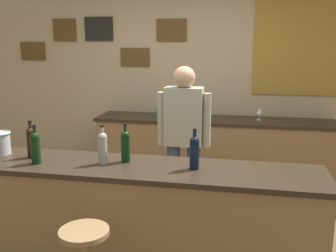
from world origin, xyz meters
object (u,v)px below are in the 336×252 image
object	(u,v)px
wine_bottle_a	(31,141)
wine_glass_a	(178,109)
wine_bottle_b	(35,146)
coffee_mug	(159,114)
wine_bottle_c	(103,147)
bartender	(184,137)
wine_glass_d	(259,111)
wine_bottle_e	(194,151)
ice_bucket	(0,143)
wine_bottle_d	(125,145)
wine_glass_b	(191,110)
wine_glass_c	(203,111)

from	to	relation	value
wine_bottle_a	wine_glass_a	size ratio (longest dim) A/B	1.97
wine_bottle_a	wine_glass_a	world-z (taller)	wine_bottle_a
wine_bottle_b	coffee_mug	xyz separation A→B (m)	(0.51, 2.09, -0.11)
wine_bottle_c	bartender	bearing A→B (deg)	61.77
wine_glass_d	bartender	bearing A→B (deg)	-122.44
bartender	wine_bottle_a	size ratio (longest dim) A/B	5.29
wine_bottle_c	wine_glass_d	distance (m)	2.42
wine_bottle_b	wine_glass_d	xyz separation A→B (m)	(1.74, 2.18, -0.05)
wine_bottle_e	ice_bucket	bearing A→B (deg)	177.76
bartender	wine_bottle_e	distance (m)	0.92
wine_bottle_b	wine_bottle_e	bearing A→B (deg)	5.13
wine_bottle_d	coffee_mug	world-z (taller)	wine_bottle_d
wine_bottle_a	wine_bottle_d	distance (m)	0.78
wine_bottle_c	ice_bucket	distance (m)	0.94
wine_bottle_d	wine_bottle_e	size ratio (longest dim) A/B	1.00
wine_bottle_b	wine_bottle_c	xyz separation A→B (m)	(0.51, 0.09, 0.00)
wine_glass_b	wine_glass_c	xyz separation A→B (m)	(0.15, -0.04, 0.00)
ice_bucket	wine_bottle_e	bearing A→B (deg)	-2.24
wine_bottle_d	bartender	bearing A→B (deg)	68.13
wine_bottle_a	wine_bottle_e	distance (m)	1.33
wine_bottle_a	wine_bottle_e	size ratio (longest dim) A/B	1.00
wine_bottle_d	wine_glass_c	bearing A→B (deg)	78.21
wine_bottle_e	wine_bottle_b	bearing A→B (deg)	-174.87
coffee_mug	wine_glass_b	bearing A→B (deg)	1.88
wine_glass_d	wine_bottle_d	bearing A→B (deg)	-118.34
wine_glass_d	wine_bottle_c	bearing A→B (deg)	-120.66
wine_bottle_d	coffee_mug	size ratio (longest dim) A/B	2.45
wine_bottle_e	coffee_mug	xyz separation A→B (m)	(-0.70, 1.98, -0.11)
ice_bucket	wine_glass_c	bearing A→B (deg)	51.75
wine_bottle_c	wine_glass_d	size ratio (longest dim) A/B	1.97
wine_bottle_e	wine_glass_b	distance (m)	2.01
bartender	wine_glass_a	xyz separation A→B (m)	(-0.25, 1.11, 0.07)
ice_bucket	wine_glass_d	distance (m)	2.96
wine_bottle_b	wine_glass_a	xyz separation A→B (m)	(0.75, 2.11, -0.05)
wine_bottle_e	wine_glass_b	world-z (taller)	wine_bottle_e
wine_bottle_d	wine_glass_d	bearing A→B (deg)	61.66
wine_bottle_b	coffee_mug	distance (m)	2.15
wine_bottle_b	wine_bottle_c	size ratio (longest dim) A/B	1.00
wine_bottle_c	wine_bottle_e	size ratio (longest dim) A/B	1.00
wine_bottle_c	wine_glass_c	xyz separation A→B (m)	(0.55, 1.97, -0.05)
wine_glass_b	wine_bottle_b	bearing A→B (deg)	-113.44
wine_glass_a	wine_glass_c	size ratio (longest dim) A/B	1.00
wine_bottle_a	ice_bucket	bearing A→B (deg)	173.63
bartender	wine_glass_d	world-z (taller)	bartender
ice_bucket	coffee_mug	xyz separation A→B (m)	(0.94, 1.91, -0.07)
wine_bottle_c	wine_bottle_e	bearing A→B (deg)	1.31
coffee_mug	wine_bottle_a	bearing A→B (deg)	-107.88
wine_bottle_c	wine_bottle_d	distance (m)	0.18
wine_glass_d	wine_bottle_a	bearing A→B (deg)	-132.41
bartender	wine_glass_a	distance (m)	1.14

